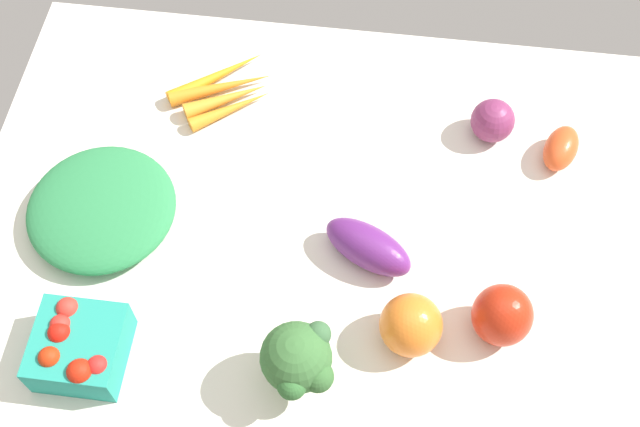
# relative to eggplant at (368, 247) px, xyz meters

# --- Properties ---
(tablecloth) EXTENTS (1.04, 0.76, 0.02)m
(tablecloth) POSITION_rel_eggplant_xyz_m (-0.07, 0.05, -0.04)
(tablecloth) COLOR silver
(tablecloth) RESTS_ON ground
(eggplant) EXTENTS (0.15, 0.11, 0.06)m
(eggplant) POSITION_rel_eggplant_xyz_m (0.00, 0.00, 0.00)
(eggplant) COLOR #642575
(eggplant) RESTS_ON tablecloth
(leafy_greens_clump) EXTENTS (0.29, 0.29, 0.05)m
(leafy_greens_clump) POSITION_rel_eggplant_xyz_m (-0.39, 0.02, -0.00)
(leafy_greens_clump) COLOR #2C8047
(leafy_greens_clump) RESTS_ON tablecloth
(bell_pepper_orange) EXTENTS (0.09, 0.09, 0.09)m
(bell_pepper_orange) POSITION_rel_eggplant_xyz_m (0.07, -0.12, 0.01)
(bell_pepper_orange) COLOR orange
(bell_pepper_orange) RESTS_ON tablecloth
(red_onion_near_basket) EXTENTS (0.07, 0.07, 0.07)m
(red_onion_near_basket) POSITION_rel_eggplant_xyz_m (0.17, 0.24, 0.00)
(red_onion_near_basket) COLOR #7E2E5A
(red_onion_near_basket) RESTS_ON tablecloth
(roma_tomato) EXTENTS (0.07, 0.09, 0.05)m
(roma_tomato) POSITION_rel_eggplant_xyz_m (0.27, 0.21, -0.01)
(roma_tomato) COLOR #E34F22
(roma_tomato) RESTS_ON tablecloth
(broccoli_head) EXTENTS (0.10, 0.10, 0.12)m
(broccoli_head) POSITION_rel_eggplant_xyz_m (-0.07, -0.19, 0.04)
(broccoli_head) COLOR #9DCC73
(broccoli_head) RESTS_ON tablecloth
(berry_basket) EXTENTS (0.11, 0.11, 0.08)m
(berry_basket) POSITION_rel_eggplant_xyz_m (-0.36, -0.20, 0.01)
(berry_basket) COLOR teal
(berry_basket) RESTS_ON tablecloth
(bell_pepper_red) EXTENTS (0.11, 0.11, 0.09)m
(bell_pepper_red) POSITION_rel_eggplant_xyz_m (0.19, -0.09, 0.02)
(bell_pepper_red) COLOR red
(bell_pepper_red) RESTS_ON tablecloth
(carrot_bunch) EXTENTS (0.17, 0.18, 0.03)m
(carrot_bunch) POSITION_rel_eggplant_xyz_m (-0.26, 0.26, -0.02)
(carrot_bunch) COLOR orange
(carrot_bunch) RESTS_ON tablecloth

